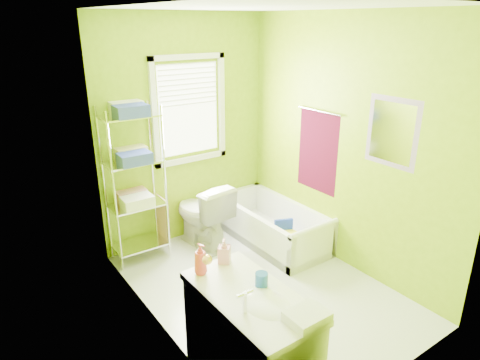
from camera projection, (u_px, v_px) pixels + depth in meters
ground at (261, 288)px, 4.26m from camera, size 2.90×2.90×0.00m
room_envelope at (264, 137)px, 3.71m from camera, size 2.14×2.94×2.62m
window at (189, 104)px, 4.81m from camera, size 0.92×0.05×1.22m
door at (230, 285)px, 2.58m from camera, size 0.09×0.80×2.00m
right_wall_decor at (345, 144)px, 4.34m from camera, size 0.04×1.48×1.17m
bathtub at (272, 230)px, 5.11m from camera, size 0.68×1.46×0.47m
toilet at (202, 214)px, 4.95m from camera, size 0.52×0.82×0.79m
vanity at (251, 338)px, 2.99m from camera, size 0.53×1.03×1.01m
wire_shelf_unit at (135, 167)px, 4.46m from camera, size 0.59×0.47×1.73m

